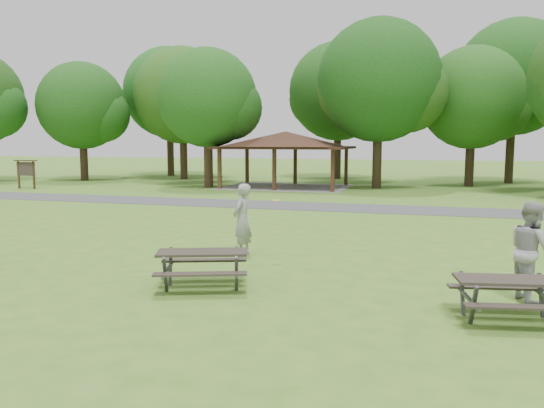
# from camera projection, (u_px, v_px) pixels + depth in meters

# --- Properties ---
(ground) EXTENTS (160.00, 160.00, 0.00)m
(ground) POSITION_uv_depth(u_px,v_px,m) (180.00, 279.00, 12.02)
(ground) COLOR #487722
(ground) RESTS_ON ground
(asphalt_path) EXTENTS (120.00, 3.20, 0.02)m
(asphalt_path) POSITION_uv_depth(u_px,v_px,m) (312.00, 206.00, 25.34)
(asphalt_path) COLOR #454548
(asphalt_path) RESTS_ON ground
(pavilion) EXTENTS (8.60, 7.01, 3.76)m
(pavilion) POSITION_uv_depth(u_px,v_px,m) (286.00, 142.00, 35.63)
(pavilion) COLOR #3C2716
(pavilion) RESTS_ON ground
(notice_board) EXTENTS (1.60, 0.30, 1.88)m
(notice_board) POSITION_uv_depth(u_px,v_px,m) (26.00, 169.00, 34.66)
(notice_board) COLOR #3A2515
(notice_board) RESTS_ON ground
(tree_row_b) EXTENTS (7.14, 6.80, 9.28)m
(tree_row_b) POSITION_uv_depth(u_px,v_px,m) (83.00, 108.00, 41.57)
(tree_row_b) COLOR black
(tree_row_b) RESTS_ON ground
(tree_row_c) EXTENTS (8.19, 7.80, 10.67)m
(tree_row_c) POSITION_uv_depth(u_px,v_px,m) (184.00, 98.00, 42.81)
(tree_row_c) COLOR #311F16
(tree_row_c) RESTS_ON ground
(tree_row_d) EXTENTS (6.93, 6.60, 9.27)m
(tree_row_d) POSITION_uv_depth(u_px,v_px,m) (209.00, 101.00, 35.30)
(tree_row_d) COLOR #322216
(tree_row_d) RESTS_ON ground
(tree_row_e) EXTENTS (8.40, 8.00, 11.02)m
(tree_row_e) POSITION_uv_depth(u_px,v_px,m) (380.00, 84.00, 34.44)
(tree_row_e) COLOR black
(tree_row_e) RESTS_ON ground
(tree_row_f) EXTENTS (7.35, 7.00, 9.55)m
(tree_row_f) POSITION_uv_depth(u_px,v_px,m) (474.00, 101.00, 36.18)
(tree_row_f) COLOR black
(tree_row_f) RESTS_ON ground
(tree_deep_a) EXTENTS (8.40, 8.00, 11.38)m
(tree_deep_a) POSITION_uv_depth(u_px,v_px,m) (170.00, 95.00, 46.92)
(tree_deep_a) COLOR #322016
(tree_deep_a) RESTS_ON ground
(tree_deep_b) EXTENTS (8.40, 8.00, 11.13)m
(tree_deep_b) POSITION_uv_depth(u_px,v_px,m) (339.00, 94.00, 43.17)
(tree_deep_b) COLOR #302015
(tree_deep_b) RESTS_ON ground
(tree_deep_c) EXTENTS (8.82, 8.40, 11.90)m
(tree_deep_c) POSITION_uv_depth(u_px,v_px,m) (515.00, 81.00, 38.47)
(tree_deep_c) COLOR #312216
(tree_deep_c) RESTS_ON ground
(picnic_table_middle) EXTENTS (2.29, 2.07, 0.82)m
(picnic_table_middle) POSITION_uv_depth(u_px,v_px,m) (202.00, 260.00, 11.27)
(picnic_table_middle) COLOR #2B251F
(picnic_table_middle) RESTS_ON ground
(picnic_table_far) EXTENTS (2.02, 1.74, 0.78)m
(picnic_table_far) POSITION_uv_depth(u_px,v_px,m) (509.00, 289.00, 9.19)
(picnic_table_far) COLOR #2E2621
(picnic_table_far) RESTS_ON ground
(frisbee_in_flight) EXTENTS (0.29, 0.29, 0.02)m
(frisbee_in_flight) POSITION_uv_depth(u_px,v_px,m) (276.00, 200.00, 13.68)
(frisbee_in_flight) COLOR yellow
(frisbee_in_flight) RESTS_ON ground
(frisbee_thrower) EXTENTS (0.55, 0.77, 1.98)m
(frisbee_thrower) POSITION_uv_depth(u_px,v_px,m) (242.00, 220.00, 14.36)
(frisbee_thrower) COLOR gray
(frisbee_thrower) RESTS_ON ground
(frisbee_catcher) EXTENTS (1.00, 1.14, 1.97)m
(frisbee_catcher) POSITION_uv_depth(u_px,v_px,m) (531.00, 251.00, 10.36)
(frisbee_catcher) COLOR #A4A3A6
(frisbee_catcher) RESTS_ON ground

